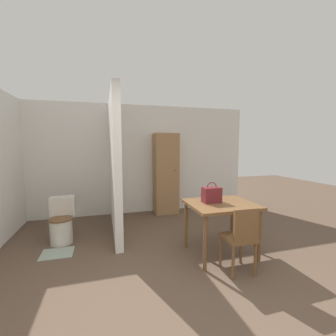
% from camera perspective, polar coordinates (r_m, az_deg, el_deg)
% --- Properties ---
extents(ground_plane, '(16.00, 16.00, 0.00)m').
position_cam_1_polar(ground_plane, '(2.42, 5.42, -35.29)').
color(ground_plane, brown).
extents(wall_back, '(5.53, 0.12, 2.50)m').
position_cam_1_polar(wall_back, '(5.32, -8.66, 2.14)').
color(wall_back, white).
rests_on(wall_back, ground_plane).
extents(partition_wall, '(0.12, 1.97, 2.50)m').
position_cam_1_polar(partition_wall, '(4.24, -13.42, 1.09)').
color(partition_wall, white).
rests_on(partition_wall, ground_plane).
extents(dining_table, '(0.93, 0.80, 0.77)m').
position_cam_1_polar(dining_table, '(3.36, 13.27, -10.21)').
color(dining_table, brown).
rests_on(dining_table, ground_plane).
extents(wooden_chair, '(0.37, 0.37, 0.85)m').
position_cam_1_polar(wooden_chair, '(3.01, 17.96, -16.35)').
color(wooden_chair, brown).
rests_on(wooden_chair, ground_plane).
extents(toilet, '(0.39, 0.51, 0.72)m').
position_cam_1_polar(toilet, '(4.19, -25.38, -12.39)').
color(toilet, silver).
rests_on(toilet, ground_plane).
extents(handbag, '(0.26, 0.16, 0.30)m').
position_cam_1_polar(handbag, '(3.32, 11.01, -6.67)').
color(handbag, maroon).
rests_on(handbag, dining_table).
extents(wooden_cabinet, '(0.54, 0.43, 1.85)m').
position_cam_1_polar(wooden_cabinet, '(5.21, -0.57, -1.45)').
color(wooden_cabinet, '#997047').
rests_on(wooden_cabinet, ground_plane).
extents(bath_mat, '(0.44, 0.36, 0.01)m').
position_cam_1_polar(bath_mat, '(3.89, -26.30, -18.86)').
color(bath_mat, '#99A899').
rests_on(bath_mat, ground_plane).
extents(space_heater, '(0.33, 0.17, 0.44)m').
position_cam_1_polar(space_heater, '(4.78, 18.63, -11.07)').
color(space_heater, '#9E9EA3').
rests_on(space_heater, ground_plane).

